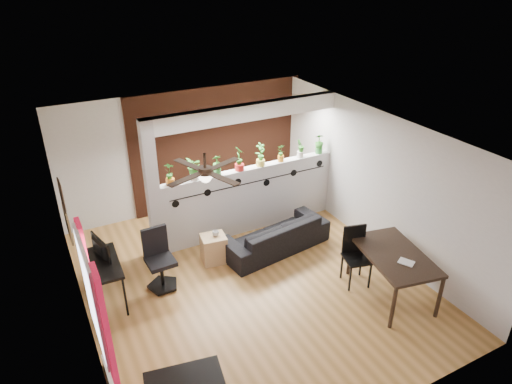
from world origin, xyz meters
name	(u,v)px	position (x,y,z in m)	size (l,w,h in m)	color
room_shell	(248,214)	(0.00, 0.00, 1.30)	(6.30, 7.10, 2.90)	olive
partition_wall	(250,199)	(0.80, 1.50, 0.68)	(3.60, 0.18, 1.35)	#BCBCC1
ceiling_header	(250,112)	(0.80, 1.50, 2.45)	(3.60, 0.18, 0.30)	white
pier_column	(153,191)	(-1.11, 1.50, 1.30)	(0.22, 0.20, 2.60)	#BCBCC1
brick_panel	(219,145)	(0.80, 2.97, 1.30)	(3.90, 0.05, 2.60)	#AC5132
vine_decal	(253,182)	(0.80, 1.40, 1.08)	(3.31, 0.01, 0.30)	black
window_assembly	(94,298)	(-2.56, -1.20, 1.51)	(0.09, 1.30, 1.55)	white
corkboard	(68,223)	(-2.58, 0.95, 1.35)	(0.03, 0.60, 0.45)	olive
framed_art	(62,195)	(-2.58, 0.90, 1.85)	(0.03, 0.34, 0.44)	#8C7259
ceiling_fan	(205,173)	(-0.80, -0.30, 2.31)	(1.19, 1.19, 0.43)	black
potted_plant_0	(170,173)	(-0.78, 1.50, 1.58)	(0.28, 0.27, 0.43)	orange
potted_plant_1	(194,168)	(-0.33, 1.50, 1.58)	(0.21, 0.25, 0.43)	silver
potted_plant_2	(217,164)	(0.12, 1.50, 1.56)	(0.20, 0.16, 0.39)	green
potted_plant_3	(239,158)	(0.57, 1.50, 1.60)	(0.22, 0.27, 0.48)	red
potted_plant_4	(261,154)	(1.03, 1.50, 1.59)	(0.28, 0.24, 0.46)	#E3D250
potted_plant_5	(281,152)	(1.48, 1.50, 1.54)	(0.20, 0.18, 0.36)	orange
potted_plant_6	(301,148)	(1.93, 1.50, 1.55)	(0.19, 0.15, 0.37)	white
potted_plant_7	(319,143)	(2.38, 1.50, 1.57)	(0.24, 0.21, 0.41)	#328B3A
sofa	(275,235)	(0.88, 0.64, 0.29)	(1.97, 0.78, 0.58)	black
cube_shelf	(214,249)	(-0.30, 0.80, 0.26)	(0.43, 0.38, 0.52)	#A38056
cup	(216,233)	(-0.25, 0.80, 0.57)	(0.12, 0.12, 0.10)	gray
computer_desk	(101,267)	(-2.25, 0.59, 0.67)	(0.58, 1.05, 0.74)	black
monitor	(98,253)	(-2.25, 0.74, 0.84)	(0.05, 0.33, 0.19)	black
office_chair	(160,263)	(-1.35, 0.57, 0.46)	(0.54, 0.54, 1.05)	black
dining_table	(395,258)	(1.88, -1.38, 0.70)	(1.13, 1.58, 0.79)	black
book	(404,265)	(1.78, -1.68, 0.80)	(0.17, 0.23, 0.02)	gray
folding_chair	(355,250)	(1.58, -0.80, 0.61)	(0.51, 0.51, 1.03)	black
coffee_table	(184,383)	(-1.79, -1.82, 0.39)	(1.01, 0.67, 0.43)	black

